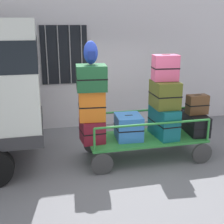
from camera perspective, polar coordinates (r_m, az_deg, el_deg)
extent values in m
plane|color=slate|center=(6.55, 1.40, -8.86)|extent=(40.00, 40.00, 0.00)
cube|color=silver|center=(8.31, -2.89, 14.42)|extent=(12.00, 0.30, 5.00)
cube|color=black|center=(8.06, -9.02, 10.61)|extent=(1.20, 0.04, 1.50)
cylinder|color=gray|center=(8.00, -12.26, 10.40)|extent=(0.03, 0.03, 1.50)
cylinder|color=gray|center=(8.01, -10.09, 10.53)|extent=(0.03, 0.03, 1.50)
cylinder|color=gray|center=(8.03, -7.91, 10.64)|extent=(0.03, 0.03, 1.50)
cylinder|color=gray|center=(8.07, -5.76, 10.74)|extent=(0.03, 0.03, 1.50)
cube|color=#2D8438|center=(6.47, 6.37, -4.88)|extent=(2.45, 1.01, 0.05)
cylinder|color=#383838|center=(6.55, 16.66, -7.53)|extent=(0.43, 0.06, 0.43)
cylinder|color=#383838|center=(7.40, 12.67, -4.38)|extent=(0.43, 0.06, 0.43)
cylinder|color=#383838|center=(5.84, -1.88, -9.82)|extent=(0.43, 0.06, 0.43)
cylinder|color=#383838|center=(6.78, -3.66, -5.95)|extent=(0.43, 0.06, 0.43)
cylinder|color=#2D8438|center=(6.48, 17.77, -3.24)|extent=(0.04, 0.04, 0.44)
cylinder|color=#2D8438|center=(7.25, 14.06, -0.84)|extent=(0.04, 0.04, 0.44)
cylinder|color=#2D8438|center=(5.67, -3.36, -5.28)|extent=(0.04, 0.04, 0.44)
cylinder|color=#2D8438|center=(6.54, -4.79, -2.30)|extent=(0.04, 0.04, 0.44)
cylinder|color=#2D8438|center=(5.90, 8.02, -2.25)|extent=(2.37, 0.04, 0.04)
cylinder|color=#2D8438|center=(6.74, 5.18, 0.24)|extent=(2.37, 0.04, 0.04)
cube|color=maroon|center=(6.12, -3.77, -3.54)|extent=(0.48, 0.52, 0.46)
cube|color=black|center=(6.12, -3.77, -3.54)|extent=(0.49, 0.53, 0.02)
cube|color=black|center=(6.04, -3.81, -1.52)|extent=(0.16, 0.04, 0.02)
cube|color=orange|center=(5.94, -3.84, 1.29)|extent=(0.54, 0.44, 0.60)
cube|color=black|center=(5.94, -3.84, 1.29)|extent=(0.55, 0.45, 0.02)
cube|color=black|center=(5.87, -3.90, 4.06)|extent=(0.16, 0.04, 0.02)
cube|color=#194C28|center=(5.81, -3.93, 6.50)|extent=(0.61, 0.53, 0.49)
cube|color=black|center=(5.81, -3.93, 6.50)|extent=(0.62, 0.54, 0.02)
cube|color=black|center=(5.77, -3.98, 8.83)|extent=(0.16, 0.04, 0.02)
cube|color=#3372C6|center=(6.27, 3.13, -2.84)|extent=(0.55, 0.62, 0.50)
cube|color=black|center=(6.27, 3.13, -2.84)|extent=(0.56, 0.63, 0.02)
cube|color=black|center=(6.19, 3.17, -0.69)|extent=(0.16, 0.04, 0.02)
cube|color=#0F5960|center=(6.46, 9.76, -1.86)|extent=(0.43, 0.81, 0.63)
cube|color=black|center=(6.46, 9.76, -1.86)|extent=(0.45, 0.82, 0.02)
cube|color=black|center=(6.37, 9.90, 0.80)|extent=(0.14, 0.04, 0.02)
cube|color=#4C5119|center=(6.31, 9.97, 3.33)|extent=(0.50, 0.63, 0.55)
cube|color=black|center=(6.31, 9.97, 3.33)|extent=(0.51, 0.64, 0.02)
cube|color=black|center=(6.26, 10.10, 5.72)|extent=(0.16, 0.03, 0.02)
cube|color=#CC4C72|center=(6.25, 10.07, 8.24)|extent=(0.53, 0.37, 0.52)
cube|color=black|center=(6.25, 10.07, 8.24)|extent=(0.54, 0.38, 0.02)
cube|color=black|center=(6.22, 10.19, 10.56)|extent=(0.16, 0.05, 0.02)
cube|color=black|center=(6.86, 15.43, -2.00)|extent=(0.46, 0.86, 0.43)
cube|color=black|center=(6.86, 15.43, -2.00)|extent=(0.47, 0.87, 0.02)
cube|color=black|center=(6.80, 15.56, -0.32)|extent=(0.14, 0.04, 0.02)
cube|color=brown|center=(6.71, 15.84, 1.38)|extent=(0.44, 0.24, 0.41)
cube|color=black|center=(6.71, 15.84, 1.38)|extent=(0.45, 0.25, 0.02)
cube|color=black|center=(6.67, 15.97, 3.05)|extent=(0.15, 0.03, 0.02)
ellipsoid|color=navy|center=(5.78, -4.05, 11.16)|extent=(0.27, 0.19, 0.44)
cube|color=navy|center=(5.69, -3.88, 10.63)|extent=(0.14, 0.06, 0.15)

